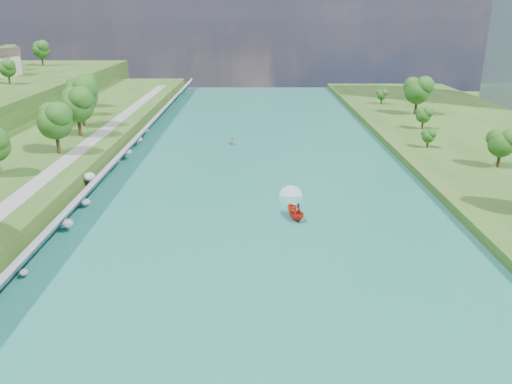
{
  "coord_description": "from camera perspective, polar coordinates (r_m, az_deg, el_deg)",
  "views": [
    {
      "loc": [
        -0.65,
        -54.74,
        26.97
      ],
      "look_at": [
        -0.43,
        13.53,
        2.5
      ],
      "focal_mm": 35.0,
      "sensor_mm": 36.0,
      "label": 1
    }
  ],
  "objects": [
    {
      "name": "riprap_bank",
      "position": [
        82.12,
        -18.05,
        0.87
      ],
      "size": [
        3.72,
        236.0,
        4.12
      ],
      "color": "slate",
      "rests_on": "ground"
    },
    {
      "name": "river_water",
      "position": [
        79.45,
        0.29,
        -0.09
      ],
      "size": [
        55.0,
        240.0,
        0.1
      ],
      "primitive_type": "cube",
      "color": "#1B6959",
      "rests_on": "ground"
    },
    {
      "name": "riverside_path",
      "position": [
        84.56,
        -22.32,
        2.12
      ],
      "size": [
        3.0,
        200.0,
        0.1
      ],
      "primitive_type": "cube",
      "color": "gray",
      "rests_on": "berm_west"
    },
    {
      "name": "ground",
      "position": [
        61.03,
        0.44,
        -6.51
      ],
      "size": [
        260.0,
        260.0,
        0.0
      ],
      "primitive_type": "plane",
      "color": "#2D5119",
      "rests_on": "ground"
    },
    {
      "name": "trees_ridge",
      "position": [
        178.42,
        -26.52,
        13.52
      ],
      "size": [
        20.25,
        67.15,
        10.55
      ],
      "color": "#244813",
      "rests_on": "ridge_west"
    },
    {
      "name": "raft",
      "position": [
        109.08,
        -2.71,
        5.63
      ],
      "size": [
        2.95,
        3.17,
        1.61
      ],
      "rotation": [
        0.0,
        0.0,
        0.57
      ],
      "color": "gray",
      "rests_on": "river_water"
    },
    {
      "name": "motorboat",
      "position": [
        70.65,
        4.42,
        -2.05
      ],
      "size": [
        3.6,
        19.11,
        2.12
      ],
      "rotation": [
        0.0,
        0.0,
        3.41
      ],
      "color": "red",
      "rests_on": "river_water"
    }
  ]
}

